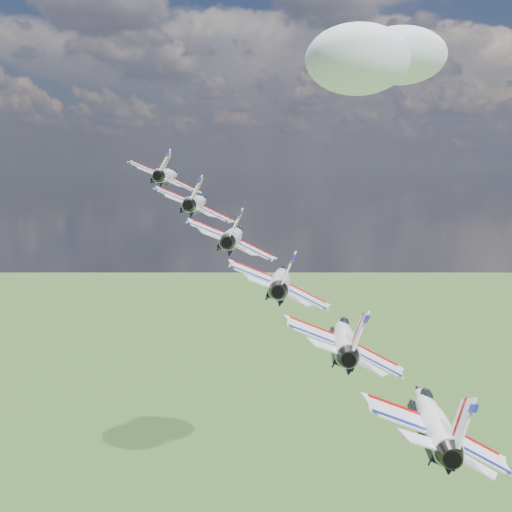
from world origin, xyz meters
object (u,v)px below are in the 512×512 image
(jet_1, at_px, (197,202))
(jet_5, at_px, (431,417))
(jet_2, at_px, (234,236))
(jet_0, at_px, (168,175))
(jet_3, at_px, (281,279))
(jet_4, at_px, (344,337))

(jet_1, xyz_separation_m, jet_5, (32.12, -33.72, -13.11))
(jet_1, height_order, jet_2, jet_1)
(jet_1, bearing_deg, jet_2, -60.62)
(jet_0, height_order, jet_3, jet_0)
(jet_1, bearing_deg, jet_4, -60.62)
(jet_0, xyz_separation_m, jet_1, (8.03, -8.43, -3.28))
(jet_1, distance_m, jet_5, 48.38)
(jet_1, xyz_separation_m, jet_2, (8.03, -8.43, -3.28))
(jet_0, relative_size, jet_2, 1.00)
(jet_2, xyz_separation_m, jet_4, (16.06, -16.86, -6.56))
(jet_4, bearing_deg, jet_1, 119.38)
(jet_1, height_order, jet_3, jet_1)
(jet_3, height_order, jet_4, jet_3)
(jet_2, bearing_deg, jet_1, 119.38)
(jet_4, bearing_deg, jet_0, 119.38)
(jet_2, relative_size, jet_5, 1.00)
(jet_3, xyz_separation_m, jet_4, (8.03, -8.43, -3.28))
(jet_1, bearing_deg, jet_3, -60.62)
(jet_0, relative_size, jet_3, 1.00)
(jet_0, distance_m, jet_1, 12.09)
(jet_1, height_order, jet_5, jet_1)
(jet_0, bearing_deg, jet_5, -60.62)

